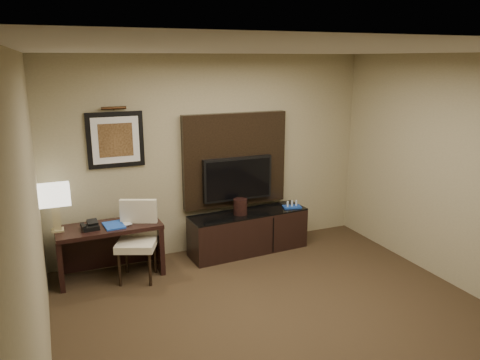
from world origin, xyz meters
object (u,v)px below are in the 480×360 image
desk_phone (90,226)px  ice_bucket (240,207)px  credenza (248,232)px  minibar_tray (292,204)px  desk (111,251)px  desk_chair (137,243)px  table_lamp (55,207)px  tv (238,179)px

desk_phone → ice_bucket: bearing=-4.6°
credenza → minibar_tray: (0.66, -0.04, 0.33)m
desk_phone → minibar_tray: 2.77m
desk → minibar_tray: (2.55, 0.01, 0.29)m
desk_chair → table_lamp: (-0.87, 0.26, 0.49)m
table_lamp → minibar_tray: bearing=-0.7°
desk → table_lamp: size_ratio=2.10×
credenza → minibar_tray: 0.74m
desk_chair → ice_bucket: bearing=31.8°
table_lamp → tv: bearing=4.6°
credenza → desk_chair: 1.63m
desk_chair → minibar_tray: 2.27m
desk_chair → credenza: bearing=31.8°
desk → desk_chair: bearing=-38.5°
desk_chair → desk_phone: size_ratio=5.01×
desk → tv: (1.80, 0.24, 0.69)m
tv → ice_bucket: 0.40m
tv → desk_phone: tv is taller
credenza → desk_phone: bearing=179.1°
desk_chair → desk_phone: (-0.51, 0.17, 0.24)m
minibar_tray → desk_chair: bearing=-174.3°
desk → desk_phone: 0.44m
credenza → table_lamp: (-2.46, -0.00, 0.67)m
tv → desk_chair: tv is taller
desk → minibar_tray: size_ratio=4.91×
table_lamp → desk_phone: (0.36, -0.10, -0.25)m
credenza → tv: bearing=110.0°
desk_phone → ice_bucket: (1.97, 0.08, -0.03)m
table_lamp → minibar_tray: 3.14m
credenza → desk_phone: size_ratio=8.86×
desk → desk_phone: (-0.22, -0.05, 0.38)m
tv → minibar_tray: tv is taller
minibar_tray → desk: bearing=-179.7°
desk → tv: tv is taller
credenza → ice_bucket: bearing=-173.6°
table_lamp → minibar_tray: (3.13, -0.04, -0.34)m
table_lamp → ice_bucket: size_ratio=2.77×
desk_chair → table_lamp: table_lamp is taller
desk_chair → minibar_tray: size_ratio=3.73×
desk_phone → minibar_tray: bearing=-5.6°
tv → minibar_tray: 0.88m
desk_chair → minibar_tray: desk_chair is taller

